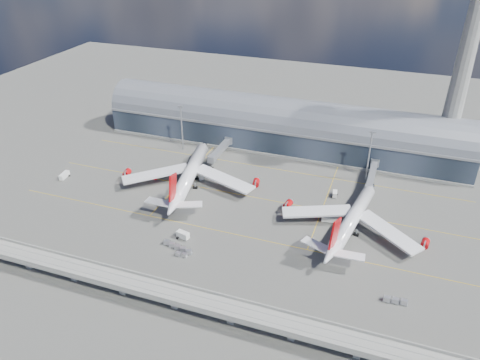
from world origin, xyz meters
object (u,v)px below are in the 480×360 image
(service_truck_2, at_px, (331,219))
(floodlight_mast_right, at_px, (369,154))
(cargo_train_2, at_px, (395,301))
(service_truck_0, at_px, (64,175))
(cargo_train_1, at_px, (178,247))
(airliner_right, at_px, (352,220))
(airliner_left, at_px, (189,175))
(service_truck_5, at_px, (201,176))
(cargo_train_0, at_px, (181,255))
(floodlight_mast_left, at_px, (182,127))
(service_truck_4, at_px, (335,194))
(control_tower, at_px, (463,68))
(service_truck_1, at_px, (183,235))
(service_truck_3, at_px, (292,213))

(service_truck_2, bearing_deg, floodlight_mast_right, -22.18)
(cargo_train_2, bearing_deg, service_truck_0, 82.40)
(cargo_train_1, distance_m, cargo_train_2, 82.44)
(airliner_right, xyz_separation_m, cargo_train_1, (-62.23, -35.25, -4.32))
(airliner_left, distance_m, cargo_train_2, 109.53)
(floodlight_mast_right, xyz_separation_m, service_truck_5, (-77.47, -26.91, -12.21))
(floodlight_mast_right, bearing_deg, cargo_train_0, -124.99)
(floodlight_mast_left, height_order, service_truck_4, floodlight_mast_left)
(service_truck_4, bearing_deg, service_truck_5, 176.90)
(floodlight_mast_left, xyz_separation_m, service_truck_0, (-41.47, -49.47, -12.22))
(cargo_train_2, bearing_deg, cargo_train_0, 95.73)
(service_truck_5, xyz_separation_m, cargo_train_2, (96.81, -56.38, -0.47))
(cargo_train_1, bearing_deg, service_truck_0, 54.45)
(control_tower, bearing_deg, service_truck_1, -134.06)
(floodlight_mast_left, relative_size, cargo_train_1, 1.86)
(control_tower, distance_m, service_truck_0, 199.17)
(airliner_left, bearing_deg, service_truck_1, -79.74)
(service_truck_3, height_order, cargo_train_2, service_truck_3)
(control_tower, xyz_separation_m, airliner_left, (-114.28, -63.92, -45.47))
(service_truck_3, height_order, service_truck_4, service_truck_3)
(cargo_train_1, bearing_deg, service_truck_4, -53.62)
(control_tower, distance_m, airliner_left, 138.61)
(service_truck_5, height_order, cargo_train_2, service_truck_5)
(service_truck_3, bearing_deg, airliner_right, 11.26)
(service_truck_4, height_order, cargo_train_2, service_truck_4)
(service_truck_3, relative_size, cargo_train_1, 0.41)
(cargo_train_1, relative_size, cargo_train_2, 1.67)
(service_truck_1, height_order, cargo_train_2, service_truck_1)
(airliner_right, xyz_separation_m, service_truck_4, (-10.81, 25.02, -4.01))
(service_truck_3, bearing_deg, floodlight_mast_left, 167.02)
(airliner_right, relative_size, cargo_train_2, 7.72)
(service_truck_2, bearing_deg, service_truck_5, 67.38)
(floodlight_mast_left, xyz_separation_m, airliner_left, (20.72, -35.92, -7.47))
(service_truck_1, relative_size, cargo_train_2, 0.67)
(service_truck_4, bearing_deg, cargo_train_0, -134.77)
(service_truck_0, bearing_deg, control_tower, 16.60)
(floodlight_mast_left, distance_m, service_truck_2, 100.66)
(airliner_right, bearing_deg, service_truck_5, 174.95)
(service_truck_3, distance_m, cargo_train_2, 60.70)
(service_truck_1, bearing_deg, service_truck_5, 28.21)
(service_truck_1, bearing_deg, service_truck_3, -37.92)
(airliner_right, bearing_deg, control_tower, 73.63)
(service_truck_0, distance_m, service_truck_2, 131.91)
(airliner_right, height_order, cargo_train_1, airliner_right)
(airliner_right, distance_m, service_truck_1, 69.38)
(control_tower, bearing_deg, service_truck_4, -133.30)
(service_truck_1, xyz_separation_m, cargo_train_1, (1.14, -7.26, -0.57))
(service_truck_4, relative_size, service_truck_5, 0.76)
(airliner_left, relative_size, service_truck_4, 15.47)
(service_truck_4, bearing_deg, service_truck_3, -131.83)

